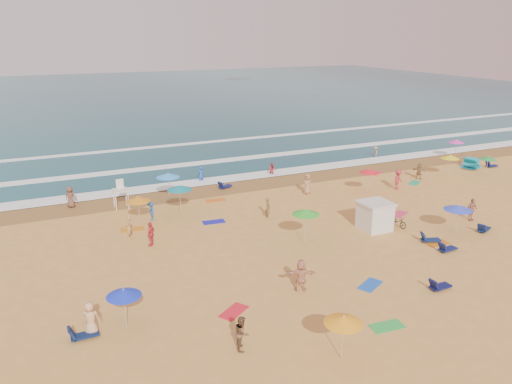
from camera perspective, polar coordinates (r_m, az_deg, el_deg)
name	(u,v)px	position (r m, az deg, el deg)	size (l,w,h in m)	color
ground	(323,229)	(37.38, 7.69, -4.23)	(220.00, 220.00, 0.00)	gold
ocean	(121,98)	(115.54, -15.22, 10.36)	(220.00, 140.00, 0.18)	#0C4756
wet_sand	(254,184)	(47.77, -0.23, 0.90)	(220.00, 220.00, 0.00)	olive
surf_foam	(221,162)	(55.60, -3.98, 3.41)	(200.00, 18.70, 0.05)	white
cabana	(375,217)	(37.71, 13.42, -2.74)	(2.00, 2.00, 2.00)	silver
cabana_roof	(376,203)	(37.35, 13.53, -1.22)	(2.20, 2.20, 0.12)	silver
bicycle	(397,221)	(38.83, 15.85, -3.22)	(0.58, 1.67, 0.88)	black
lifeguard_stand	(121,196)	(42.54, -15.19, -0.43)	(1.20, 1.20, 2.10)	white
beach_umbrellas	(319,196)	(37.98, 7.21, -0.47)	(59.62, 27.09, 0.80)	#1930D6
loungers	(405,228)	(38.44, 16.68, -3.94)	(44.91, 23.82, 0.34)	#0D1C45
towels	(320,228)	(37.60, 7.33, -4.05)	(29.03, 24.34, 0.03)	red
beachgoers	(291,205)	(39.63, 3.99, -1.53)	(35.62, 28.51, 2.13)	#D93640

